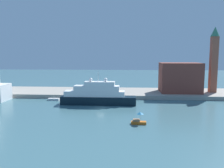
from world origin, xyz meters
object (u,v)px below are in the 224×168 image
at_px(small_motorboat, 139,120).
at_px(mooring_bollard, 106,94).
at_px(parked_car, 82,91).
at_px(large_yacht, 97,95).
at_px(bell_tower, 214,57).
at_px(person_figure, 89,92).
at_px(harbor_building, 180,78).
at_px(work_barge, 54,99).

relative_size(small_motorboat, mooring_bollard, 4.80).
relative_size(small_motorboat, parked_car, 0.99).
relative_size(large_yacht, bell_tower, 0.96).
bearing_deg(small_motorboat, person_figure, 116.82).
bearing_deg(harbor_building, large_yacht, -148.70).
bearing_deg(work_barge, parked_car, 48.11).
height_order(person_figure, mooring_bollard, person_figure).
height_order(harbor_building, bell_tower, bell_tower).
relative_size(small_motorboat, harbor_building, 0.23).
height_order(harbor_building, parked_car, harbor_building).
distance_m(person_figure, mooring_bollard, 8.03).
bearing_deg(mooring_bollard, large_yacht, -99.67).
height_order(parked_car, person_figure, person_figure).
xyz_separation_m(harbor_building, parked_car, (-42.06, -3.96, -5.73)).
relative_size(large_yacht, person_figure, 17.18).
xyz_separation_m(small_motorboat, work_barge, (-31.56, 29.08, -0.71)).
bearing_deg(parked_car, small_motorboat, -59.98).
height_order(work_barge, parked_car, parked_car).
distance_m(work_barge, person_figure, 15.27).
bearing_deg(person_figure, small_motorboat, -63.18).
xyz_separation_m(harbor_building, person_figure, (-38.42, -5.56, -5.61)).
height_order(small_motorboat, mooring_bollard, small_motorboat).
height_order(bell_tower, mooring_bollard, bell_tower).
bearing_deg(large_yacht, harbor_building, 31.30).
xyz_separation_m(work_barge, person_figure, (12.61, 8.40, 1.86)).
bearing_deg(person_figure, bell_tower, 7.04).
bearing_deg(mooring_bollard, work_barge, -166.28).
relative_size(large_yacht, small_motorboat, 6.98).
distance_m(large_yacht, work_barge, 19.17).
bearing_deg(bell_tower, harbor_building, -176.23).
relative_size(large_yacht, mooring_bollard, 33.50).
height_order(small_motorboat, harbor_building, harbor_building).
xyz_separation_m(large_yacht, parked_car, (-8.95, 16.18, -1.14)).
xyz_separation_m(small_motorboat, harbor_building, (19.47, 43.04, 6.77)).
distance_m(small_motorboat, mooring_bollard, 35.91).
distance_m(large_yacht, person_figure, 15.55).
xyz_separation_m(small_motorboat, bell_tower, (33.56, 43.97, 15.37)).
xyz_separation_m(large_yacht, harbor_building, (33.11, 20.14, 4.60)).
xyz_separation_m(large_yacht, mooring_bollard, (1.88, 11.01, -1.33)).
relative_size(harbor_building, parked_car, 4.37).
xyz_separation_m(bell_tower, mooring_bollard, (-45.33, -10.06, -14.53)).
xyz_separation_m(work_barge, bell_tower, (65.12, 14.89, 16.08)).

